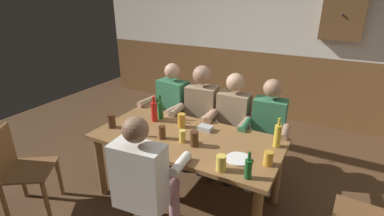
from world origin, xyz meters
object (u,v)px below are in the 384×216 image
Objects in this scene: dining_table at (187,146)px; bottle_0 at (278,136)px; bottle_2 at (160,110)px; pint_glass_2 at (182,120)px; pint_glass_1 at (268,158)px; pint_glass_6 at (194,139)px; person_2 at (231,121)px; bottle_3 at (248,168)px; chair_empty_near_right at (19,168)px; table_candle at (145,133)px; pint_glass_5 at (112,121)px; pint_glass_4 at (162,132)px; person_4 at (145,178)px; person_1 at (200,112)px; wall_dart_cabinet at (343,15)px; condiment_caddy at (206,128)px; pint_glass_0 at (182,136)px; pint_glass_3 at (221,163)px; person_3 at (267,130)px; bottle_1 at (154,111)px; plate_0 at (239,159)px; person_0 at (170,108)px.

bottle_0 is (0.82, 0.23, 0.21)m from dining_table.
pint_glass_2 is (0.31, -0.07, -0.03)m from bottle_2.
pint_glass_6 is at bearing -179.34° from pint_glass_1.
person_2 is 1.17m from bottle_3.
dining_table is 1.63m from chair_empty_near_right.
table_candle is 0.43m from pint_glass_5.
person_4 is at bearing -70.90° from pint_glass_4.
person_2 is (0.41, -0.01, -0.03)m from person_1.
wall_dart_cabinet is (1.90, 2.70, 0.95)m from pint_glass_5.
chair_empty_near_right is 2.34m from pint_glass_1.
condiment_caddy is 0.58m from bottle_2.
table_candle is 0.39m from pint_glass_0.
pint_glass_3 is at bearing -38.40° from pint_glass_2.
person_4 is 0.94m from pint_glass_5.
pint_glass_1 is at bearing -0.16° from pint_glass_0.
person_3 is at bearing 173.50° from person_1.
dining_table is at bearing 100.53° from person_1.
wall_dart_cabinet is (0.48, 1.85, 1.09)m from person_3.
chair_empty_near_right is at bearing -143.57° from table_candle.
bottle_1 is 2.15× the size of pint_glass_3.
pint_glass_6 is (0.35, -0.80, 0.10)m from person_1.
condiment_caddy is 0.34m from pint_glass_6.
plate_0 is 1.48× the size of pint_glass_5.
person_1 is 1.80× the size of wall_dart_cabinet.
pint_glass_1 is 0.40m from pint_glass_3.
person_1 is at bearing 155.99° from bottle_0.
bottle_0 is 1.25× the size of bottle_3.
pint_glass_0 is (-0.81, -0.34, -0.05)m from bottle_0.
plate_0 is 0.25m from pint_glass_1.
wall_dart_cabinet reaches higher than plate_0.
bottle_1 is at bearing 135.28° from pint_glass_4.
person_4 is (-0.21, -1.35, 0.01)m from person_2.
plate_0 is at bearing -4.51° from pint_glass_6.
bottle_0 is 1.08m from pint_glass_4.
person_3 is 4.28× the size of bottle_2.
bottle_2 is 0.41× the size of wall_dart_cabinet.
pint_glass_2 reaches higher than plate_0.
chair_empty_near_right is at bearing 46.29° from person_2.
pint_glass_4 is (0.44, -0.81, 0.12)m from person_0.
person_1 is 0.88m from pint_glass_6.
pint_glass_3 is (0.31, -1.04, 0.13)m from person_2.
bottle_3 is 1.71× the size of pint_glass_3.
person_2 is at bearing 85.62° from pint_glass_6.
pint_glass_1 is 2.81m from wall_dart_cabinet.
pint_glass_5 is (-1.31, 0.18, 0.01)m from pint_glass_3.
dining_table is 0.71m from person_2.
chair_empty_near_right is (-0.72, -1.58, -0.20)m from person_0.
pint_glass_6 is at bearing -82.28° from condiment_caddy.
pint_glass_4 is (-0.71, 0.23, -0.00)m from pint_glass_3.
chair_empty_near_right is at bearing 35.27° from person_3.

